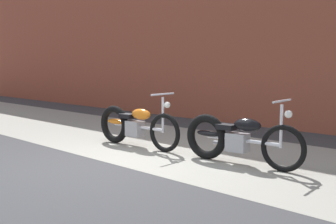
# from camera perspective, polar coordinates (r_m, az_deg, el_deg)

# --- Properties ---
(ground_plane) EXTENTS (80.00, 80.00, 0.00)m
(ground_plane) POSITION_cam_1_polar(r_m,az_deg,el_deg) (6.40, -7.44, -7.20)
(ground_plane) COLOR #38383A
(sidewalk_slab) EXTENTS (36.00, 3.50, 0.01)m
(sidewalk_slab) POSITION_cam_1_polar(r_m,az_deg,el_deg) (7.59, 2.98, -4.97)
(sidewalk_slab) COLOR gray
(sidewalk_slab) RESTS_ON ground
(motorcycle_orange) EXTENTS (2.01, 0.58, 1.03)m
(motorcycle_orange) POSITION_cam_1_polar(r_m,az_deg,el_deg) (7.73, -4.97, -1.80)
(motorcycle_orange) COLOR black
(motorcycle_orange) RESTS_ON ground
(motorcycle_black) EXTENTS (2.01, 0.58, 1.03)m
(motorcycle_black) POSITION_cam_1_polar(r_m,az_deg,el_deg) (6.42, 8.98, -3.56)
(motorcycle_black) COLOR black
(motorcycle_black) RESTS_ON ground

